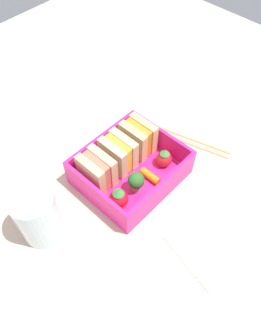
% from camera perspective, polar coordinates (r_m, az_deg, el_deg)
% --- Properties ---
extents(ground_plane, '(1.20, 1.20, 0.02)m').
position_cam_1_polar(ground_plane, '(0.59, 0.00, -2.10)').
color(ground_plane, beige).
extents(bento_tray, '(0.17, 0.15, 0.01)m').
position_cam_1_polar(bento_tray, '(0.58, 0.00, -1.22)').
color(bento_tray, '#E82484').
rests_on(bento_tray, ground_plane).
extents(bento_rim, '(0.17, 0.15, 0.05)m').
position_cam_1_polar(bento_rim, '(0.56, 0.00, 0.46)').
color(bento_rim, '#E82484').
rests_on(bento_rim, bento_tray).
extents(sandwich_left, '(0.04, 0.06, 0.06)m').
position_cam_1_polar(sandwich_left, '(0.54, -5.86, -0.47)').
color(sandwich_left, '#E4B885').
rests_on(sandwich_left, bento_tray).
extents(sandwich_center_left, '(0.04, 0.06, 0.06)m').
position_cam_1_polar(sandwich_center_left, '(0.56, -2.14, 2.55)').
color(sandwich_center_left, beige).
rests_on(sandwich_center_left, bento_tray).
extents(sandwich_center, '(0.04, 0.06, 0.06)m').
position_cam_1_polar(sandwich_center, '(0.59, 1.32, 5.35)').
color(sandwich_center, '#E3BF7B').
rests_on(sandwich_center, bento_tray).
extents(strawberry_far_left, '(0.03, 0.03, 0.04)m').
position_cam_1_polar(strawberry_far_left, '(0.53, -2.07, -5.30)').
color(strawberry_far_left, red).
rests_on(strawberry_far_left, bento_tray).
extents(broccoli_floret, '(0.03, 0.03, 0.04)m').
position_cam_1_polar(broccoli_floret, '(0.54, 0.98, -2.31)').
color(broccoli_floret, '#81CC67').
rests_on(broccoli_floret, bento_tray).
extents(carrot_stick_far_left, '(0.01, 0.04, 0.01)m').
position_cam_1_polar(carrot_stick_far_left, '(0.57, 3.41, -1.38)').
color(carrot_stick_far_left, orange).
rests_on(carrot_stick_far_left, bento_tray).
extents(strawberry_left, '(0.03, 0.03, 0.03)m').
position_cam_1_polar(strawberry_left, '(0.58, 5.87, 1.66)').
color(strawberry_left, red).
rests_on(strawberry_left, bento_tray).
extents(chopstick_pair, '(0.07, 0.19, 0.01)m').
position_cam_1_polar(chopstick_pair, '(0.65, 9.11, 5.29)').
color(chopstick_pair, tan).
rests_on(chopstick_pair, ground_plane).
extents(drinking_glass, '(0.07, 0.07, 0.10)m').
position_cam_1_polar(drinking_glass, '(0.51, -15.83, -8.00)').
color(drinking_glass, silver).
rests_on(drinking_glass, ground_plane).
extents(folded_napkin, '(0.14, 0.13, 0.00)m').
position_cam_1_polar(folded_napkin, '(0.54, 14.45, -12.18)').
color(folded_napkin, silver).
rests_on(folded_napkin, ground_plane).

